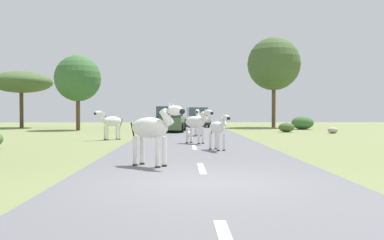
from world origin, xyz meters
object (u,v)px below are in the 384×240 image
zebra_2 (111,122)px  car_1 (170,120)px  zebra_1 (197,123)px  tree_2 (21,82)px  tree_1 (274,64)px  bush_2 (286,127)px  rock_1 (333,130)px  zebra_4 (218,128)px  car_0 (197,118)px  tree_3 (78,79)px  bush_3 (303,123)px  zebra_0 (198,119)px  zebra_3 (153,129)px

zebra_2 → car_1: (2.85, 7.44, -0.08)m
zebra_1 → tree_2: (-14.60, 18.24, 2.99)m
tree_1 → tree_2: 22.27m
bush_2 → rock_1: 3.15m
bush_2 → zebra_4: bearing=-113.5°
zebra_1 → car_0: 19.11m
tree_3 → bush_3: (17.73, 0.66, -3.46)m
zebra_0 → tree_1: tree_1 is taller
zebra_1 → zebra_3: size_ratio=0.94×
tree_2 → car_1: bearing=-30.4°
zebra_0 → zebra_4: zebra_0 is taller
zebra_0 → car_1: 5.25m
zebra_3 → tree_2: 29.05m
zebra_2 → zebra_3: (2.89, -10.55, 0.10)m
zebra_0 → zebra_1: bearing=93.7°
rock_1 → tree_3: bearing=164.1°
zebra_4 → bush_3: bearing=-138.7°
car_0 → tree_2: bearing=-1.1°
zebra_4 → bush_2: zebra_4 is taller
zebra_2 → bush_3: bearing=-89.0°
tree_2 → zebra_3: bearing=-62.8°
car_0 → zebra_1: bearing=83.5°
car_0 → tree_1: bearing=173.7°
zebra_0 → zebra_3: bearing=89.3°
car_1 → bush_3: car_1 is taller
bush_3 → zebra_0: bearing=-133.4°
zebra_0 → tree_1: (7.30, 13.29, 4.68)m
car_1 → bush_2: car_1 is taller
zebra_1 → bush_2: bearing=-168.9°
zebra_1 → car_0: bearing=-139.0°
zebra_3 → tree_2: tree_2 is taller
rock_1 → zebra_0: bearing=-159.3°
car_0 → rock_1: car_0 is taller
tree_3 → rock_1: tree_3 is taller
zebra_0 → tree_1: bearing=-112.1°
zebra_4 → rock_1: bearing=-149.3°
car_0 → bush_2: 10.35m
car_0 → tree_2: (-15.34, -0.85, 3.11)m
zebra_4 → tree_1: tree_1 is taller
car_1 → bush_3: bearing=26.4°
zebra_1 → bush_2: size_ratio=1.41×
tree_1 → tree_3: (-16.29, -4.72, -1.69)m
zebra_0 → tree_2: tree_2 is taller
zebra_2 → zebra_3: bearing=155.0°
tree_1 → bush_3: tree_1 is taller
tree_2 → bush_2: size_ratio=4.80×
zebra_3 → car_0: (2.15, 26.57, -0.19)m
zebra_0 → rock_1: 9.73m
zebra_3 → tree_1: 28.21m
tree_3 → rock_1: (18.06, -5.14, -3.78)m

